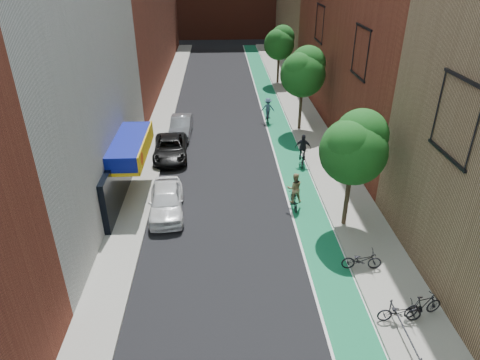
{
  "coord_description": "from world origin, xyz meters",
  "views": [
    {
      "loc": [
        -0.92,
        -8.88,
        13.09
      ],
      "look_at": [
        0.15,
        12.66,
        1.5
      ],
      "focal_mm": 32.0,
      "sensor_mm": 36.0,
      "label": 1
    }
  ],
  "objects": [
    {
      "name": "bike_lane",
      "position": [
        4.0,
        26.0,
        0.01
      ],
      "size": [
        2.0,
        68.0,
        0.01
      ],
      "primitive_type": "cube",
      "color": "#147449",
      "rests_on": "ground"
    },
    {
      "name": "sidewalk_left",
      "position": [
        -6.0,
        26.0,
        0.07
      ],
      "size": [
        2.0,
        68.0,
        0.15
      ],
      "primitive_type": "cube",
      "color": "gray",
      "rests_on": "ground"
    },
    {
      "name": "sidewalk_right",
      "position": [
        6.5,
        26.0,
        0.07
      ],
      "size": [
        3.0,
        68.0,
        0.15
      ],
      "primitive_type": "cube",
      "color": "gray",
      "rests_on": "ground"
    },
    {
      "name": "building_left_white",
      "position": [
        -11.0,
        14.0,
        6.0
      ],
      "size": [
        8.0,
        20.0,
        12.0
      ],
      "primitive_type": "cube",
      "color": "silver",
      "rests_on": "ground"
    },
    {
      "name": "tree_near",
      "position": [
        5.65,
        10.02,
        4.66
      ],
      "size": [
        3.4,
        3.36,
        6.42
      ],
      "color": "#332619",
      "rests_on": "ground"
    },
    {
      "name": "tree_mid",
      "position": [
        5.65,
        24.02,
        4.89
      ],
      "size": [
        3.55,
        3.53,
        6.74
      ],
      "color": "#332619",
      "rests_on": "ground"
    },
    {
      "name": "tree_far",
      "position": [
        5.65,
        38.02,
        4.5
      ],
      "size": [
        3.3,
        3.25,
        6.21
      ],
      "color": "#332619",
      "rests_on": "ground"
    },
    {
      "name": "parked_car_white",
      "position": [
        -4.02,
        11.76,
        0.79
      ],
      "size": [
        2.22,
        4.79,
        1.59
      ],
      "primitive_type": "imported",
      "rotation": [
        0.0,
        0.0,
        0.08
      ],
      "color": "white",
      "rests_on": "ground"
    },
    {
      "name": "parked_car_black",
      "position": [
        -4.49,
        19.16,
        0.7
      ],
      "size": [
        2.64,
        5.19,
        1.4
      ],
      "primitive_type": "imported",
      "rotation": [
        0.0,
        0.0,
        0.06
      ],
      "color": "black",
      "rests_on": "ground"
    },
    {
      "name": "parked_car_silver",
      "position": [
        -4.02,
        23.41,
        0.74
      ],
      "size": [
        1.71,
        4.53,
        1.48
      ],
      "primitive_type": "imported",
      "rotation": [
        0.0,
        0.0,
        -0.03
      ],
      "color": "gray",
      "rests_on": "ground"
    },
    {
      "name": "cyclist_lane_near",
      "position": [
        3.2,
        11.96,
        0.95
      ],
      "size": [
        0.91,
        1.67,
        2.17
      ],
      "rotation": [
        0.0,
        0.0,
        3.19
      ],
      "color": "black",
      "rests_on": "ground"
    },
    {
      "name": "cyclist_lane_mid",
      "position": [
        4.7,
        17.5,
        0.86
      ],
      "size": [
        1.16,
        1.79,
        2.19
      ],
      "rotation": [
        0.0,
        0.0,
        2.9
      ],
      "color": "black",
      "rests_on": "ground"
    },
    {
      "name": "cyclist_lane_far",
      "position": [
        3.2,
        25.98,
        0.93
      ],
      "size": [
        1.18,
        1.85,
        2.11
      ],
      "rotation": [
        0.0,
        0.0,
        3.07
      ],
      "color": "black",
      "rests_on": "ground"
    },
    {
      "name": "parked_bike_near",
      "position": [
        5.94,
        3.09,
        0.6
      ],
      "size": [
        1.75,
        0.66,
        0.91
      ],
      "primitive_type": "imported",
      "rotation": [
        0.0,
        0.0,
        1.54
      ],
      "color": "black",
      "rests_on": "sidewalk_right"
    },
    {
      "name": "parked_bike_mid",
      "position": [
        6.98,
        3.33,
        0.66
      ],
      "size": [
        1.78,
        0.87,
        1.03
      ],
      "primitive_type": "imported",
      "rotation": [
        0.0,
        0.0,
        1.81
      ],
      "color": "black",
      "rests_on": "sidewalk_right"
    },
    {
      "name": "parked_bike_far",
      "position": [
        5.4,
        6.28,
        0.63
      ],
      "size": [
        1.87,
        0.73,
        0.96
      ],
      "primitive_type": "imported",
      "rotation": [
        0.0,
        0.0,
        1.52
      ],
      "color": "black",
      "rests_on": "sidewalk_right"
    }
  ]
}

